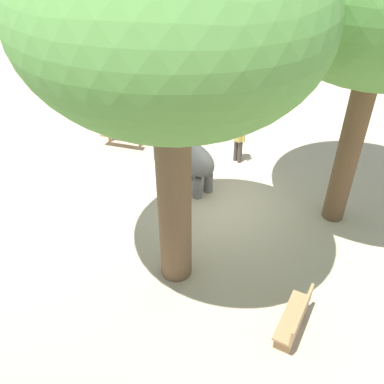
{
  "coord_description": "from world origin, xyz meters",
  "views": [
    {
      "loc": [
        -3.48,
        9.21,
        7.68
      ],
      "look_at": [
        0.54,
        0.79,
        0.8
      ],
      "focal_mm": 39.03,
      "sensor_mm": 36.0,
      "label": 1
    }
  ],
  "objects_px": {
    "shade_tree_secondary": "(169,23)",
    "wooden_bench": "(295,318)",
    "person_handler": "(239,137)",
    "picnic_table_near": "(127,125)",
    "elephant": "(188,158)"
  },
  "relations": [
    {
      "from": "shade_tree_secondary",
      "to": "elephant",
      "type": "bearing_deg",
      "value": -68.4
    },
    {
      "from": "person_handler",
      "to": "elephant",
      "type": "bearing_deg",
      "value": -6.06
    },
    {
      "from": "elephant",
      "to": "person_handler",
      "type": "bearing_deg",
      "value": -92.6
    },
    {
      "from": "elephant",
      "to": "picnic_table_near",
      "type": "distance_m",
      "value": 3.7
    },
    {
      "from": "shade_tree_secondary",
      "to": "wooden_bench",
      "type": "bearing_deg",
      "value": 170.95
    },
    {
      "from": "elephant",
      "to": "shade_tree_secondary",
      "type": "height_order",
      "value": "shade_tree_secondary"
    },
    {
      "from": "shade_tree_secondary",
      "to": "wooden_bench",
      "type": "relative_size",
      "value": 5.55
    },
    {
      "from": "wooden_bench",
      "to": "person_handler",
      "type": "bearing_deg",
      "value": 33.6
    },
    {
      "from": "shade_tree_secondary",
      "to": "wooden_bench",
      "type": "distance_m",
      "value": 6.2
    },
    {
      "from": "elephant",
      "to": "person_handler",
      "type": "relative_size",
      "value": 1.36
    },
    {
      "from": "wooden_bench",
      "to": "picnic_table_near",
      "type": "distance_m",
      "value": 9.48
    },
    {
      "from": "person_handler",
      "to": "wooden_bench",
      "type": "distance_m",
      "value": 6.86
    },
    {
      "from": "shade_tree_secondary",
      "to": "picnic_table_near",
      "type": "bearing_deg",
      "value": -47.51
    },
    {
      "from": "person_handler",
      "to": "picnic_table_near",
      "type": "distance_m",
      "value": 4.24
    },
    {
      "from": "wooden_bench",
      "to": "picnic_table_near",
      "type": "bearing_deg",
      "value": 57.25
    }
  ]
}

